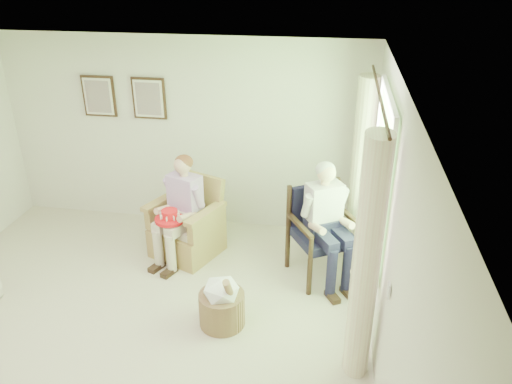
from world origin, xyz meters
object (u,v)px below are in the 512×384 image
wicker_armchair (187,230)px  red_hat (170,217)px  wood_armchair (324,228)px  person_wicker (182,203)px  person_dark (325,216)px  hatbox (222,302)px

wicker_armchair → red_hat: wicker_armchair is taller
wicker_armchair → wood_armchair: (1.72, -0.14, 0.27)m
wicker_armchair → person_wicker: (0.00, -0.13, 0.46)m
person_dark → red_hat: (-1.83, -0.00, -0.18)m
person_dark → red_hat: bearing=149.6°
person_wicker → person_dark: (1.72, -0.18, 0.08)m
red_hat → person_dark: bearing=0.1°
person_dark → red_hat: size_ratio=3.90×
person_wicker → person_dark: person_dark is taller
person_wicker → wicker_armchair: bearing=113.1°
wicker_armchair → person_dark: (1.72, -0.31, 0.53)m
wood_armchair → hatbox: size_ratio=1.53×
wicker_armchair → red_hat: size_ratio=2.71×
person_wicker → red_hat: person_wicker is taller
person_wicker → person_dark: 1.74m
wicker_armchair → wood_armchair: 1.75m
wood_armchair → person_wicker: 1.73m
wood_armchair → person_wicker: bearing=149.2°
red_hat → wicker_armchair: bearing=72.3°
person_dark → wood_armchair: bearing=59.5°
wicker_armchair → person_wicker: person_wicker is taller
red_hat → hatbox: bearing=-49.1°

